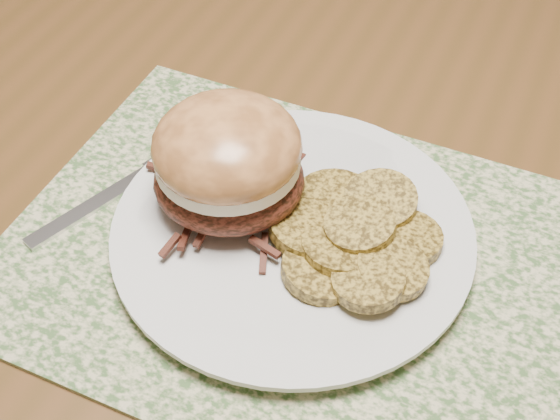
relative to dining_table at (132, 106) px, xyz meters
The scene contains 7 objects.
ground 0.67m from the dining_table, ahead, with size 3.50×3.50×0.00m, color brown.
dining_table is the anchor object (origin of this frame).
placemat 0.35m from the dining_table, 33.50° to the right, with size 0.45×0.33×0.00m, color #426132.
dinner_plate 0.33m from the dining_table, 33.13° to the right, with size 0.26×0.26×0.02m, color silver.
pork_sandwich 0.30m from the dining_table, 38.63° to the right, with size 0.15×0.14×0.09m.
roasted_potatoes 0.37m from the dining_table, 28.57° to the right, with size 0.14×0.15×0.03m.
fork 0.23m from the dining_table, 58.50° to the right, with size 0.08×0.16×0.00m.
Camera 1 is at (0.42, -0.53, 1.21)m, focal length 50.00 mm.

